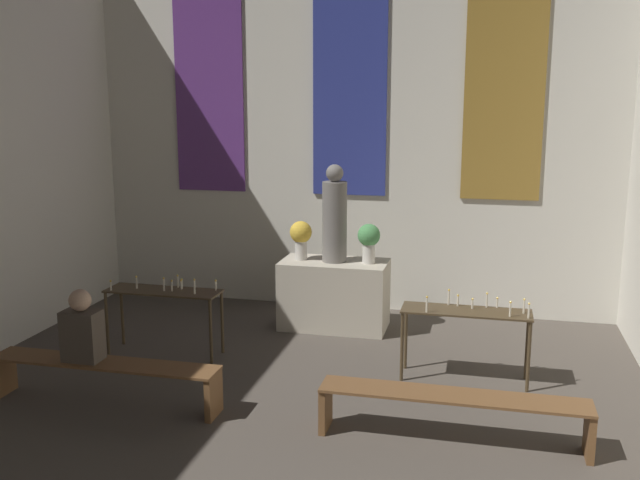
{
  "coord_description": "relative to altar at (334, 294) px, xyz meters",
  "views": [
    {
      "loc": [
        1.87,
        1.49,
        2.96
      ],
      "look_at": [
        0.0,
        9.4,
        1.32
      ],
      "focal_mm": 40.0,
      "sensor_mm": 36.0,
      "label": 1
    }
  ],
  "objects": [
    {
      "name": "flower_vase_right",
      "position": [
        0.44,
        0.0,
        0.75
      ],
      "size": [
        0.29,
        0.29,
        0.5
      ],
      "color": "beige",
      "rests_on": "altar"
    },
    {
      "name": "person_seated",
      "position": [
        -1.87,
        -2.85,
        0.31
      ],
      "size": [
        0.36,
        0.24,
        0.71
      ],
      "color": "#4C4238",
      "rests_on": "pew_back_left"
    },
    {
      "name": "pew_back_right",
      "position": [
        1.67,
        -2.85,
        -0.11
      ],
      "size": [
        2.31,
        0.36,
        0.44
      ],
      "color": "brown",
      "rests_on": "ground_plane"
    },
    {
      "name": "statue",
      "position": [
        0.0,
        0.0,
        1.01
      ],
      "size": [
        0.31,
        0.31,
        1.24
      ],
      "color": "slate",
      "rests_on": "altar"
    },
    {
      "name": "candle_rack_left",
      "position": [
        -1.71,
        -1.41,
        0.22
      ],
      "size": [
        1.34,
        0.41,
        0.94
      ],
      "color": "#473823",
      "rests_on": "ground_plane"
    },
    {
      "name": "candle_rack_right",
      "position": [
        1.72,
        -1.41,
        0.22
      ],
      "size": [
        1.34,
        0.41,
        0.94
      ],
      "color": "#473823",
      "rests_on": "ground_plane"
    },
    {
      "name": "pew_back_left",
      "position": [
        -1.67,
        -2.85,
        -0.11
      ],
      "size": [
        2.31,
        0.36,
        0.44
      ],
      "color": "brown",
      "rests_on": "ground_plane"
    },
    {
      "name": "flower_vase_left",
      "position": [
        -0.44,
        0.0,
        0.75
      ],
      "size": [
        0.29,
        0.29,
        0.5
      ],
      "color": "beige",
      "rests_on": "altar"
    },
    {
      "name": "altar",
      "position": [
        0.0,
        0.0,
        0.0
      ],
      "size": [
        1.37,
        0.72,
        0.88
      ],
      "color": "#BCB29E",
      "rests_on": "ground_plane"
    },
    {
      "name": "wall_back",
      "position": [
        0.0,
        1.01,
        2.12
      ],
      "size": [
        7.47,
        0.16,
        5.06
      ],
      "color": "silver",
      "rests_on": "ground_plane"
    }
  ]
}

